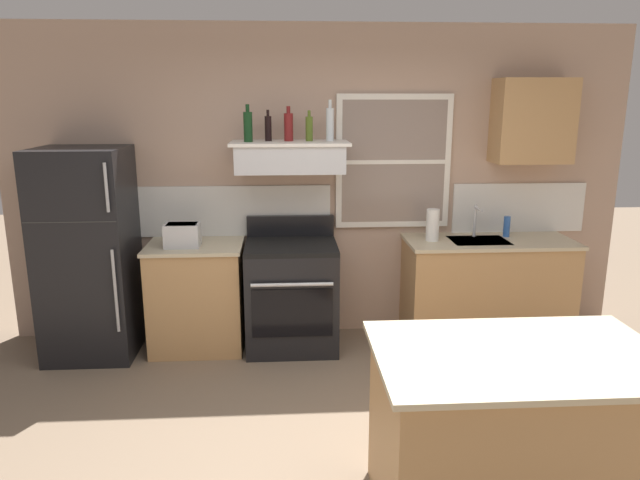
# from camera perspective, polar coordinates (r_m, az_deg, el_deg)

# --- Properties ---
(ground_plane) EXTENTS (16.00, 16.00, 0.00)m
(ground_plane) POSITION_cam_1_polar(r_m,az_deg,el_deg) (3.57, 2.16, -22.27)
(ground_plane) COLOR #7A6651
(back_wall) EXTENTS (5.40, 0.11, 2.70)m
(back_wall) POSITION_cam_1_polar(r_m,az_deg,el_deg) (5.16, 0.19, 5.45)
(back_wall) COLOR tan
(back_wall) RESTS_ON ground_plane
(refrigerator) EXTENTS (0.70, 0.72, 1.71)m
(refrigerator) POSITION_cam_1_polar(r_m,az_deg,el_deg) (5.13, -21.59, -1.25)
(refrigerator) COLOR black
(refrigerator) RESTS_ON ground_plane
(counter_left_of_stove) EXTENTS (0.79, 0.63, 0.91)m
(counter_left_of_stove) POSITION_cam_1_polar(r_m,az_deg,el_deg) (5.10, -11.84, -5.33)
(counter_left_of_stove) COLOR tan
(counter_left_of_stove) RESTS_ON ground_plane
(toaster) EXTENTS (0.30, 0.20, 0.19)m
(toaster) POSITION_cam_1_polar(r_m,az_deg,el_deg) (4.89, -13.23, 0.51)
(toaster) COLOR silver
(toaster) RESTS_ON counter_left_of_stove
(stove_range) EXTENTS (0.76, 0.69, 1.09)m
(stove_range) POSITION_cam_1_polar(r_m,az_deg,el_deg) (5.01, -2.77, -5.30)
(stove_range) COLOR black
(stove_range) RESTS_ON ground_plane
(range_hood_shelf) EXTENTS (0.96, 0.52, 0.24)m
(range_hood_shelf) POSITION_cam_1_polar(r_m,az_deg,el_deg) (4.85, -2.95, 8.12)
(range_hood_shelf) COLOR silver
(bottle_dark_green_wine) EXTENTS (0.07, 0.07, 0.30)m
(bottle_dark_green_wine) POSITION_cam_1_polar(r_m,az_deg,el_deg) (4.81, -7.02, 10.92)
(bottle_dark_green_wine) COLOR #143819
(bottle_dark_green_wine) RESTS_ON range_hood_shelf
(bottle_balsamic_dark) EXTENTS (0.06, 0.06, 0.25)m
(bottle_balsamic_dark) POSITION_cam_1_polar(r_m,az_deg,el_deg) (4.89, -5.06, 10.80)
(bottle_balsamic_dark) COLOR black
(bottle_balsamic_dark) RESTS_ON range_hood_shelf
(bottle_red_label_wine) EXTENTS (0.07, 0.07, 0.28)m
(bottle_red_label_wine) POSITION_cam_1_polar(r_m,az_deg,el_deg) (4.88, -3.07, 10.96)
(bottle_red_label_wine) COLOR maroon
(bottle_red_label_wine) RESTS_ON range_hood_shelf
(bottle_olive_oil_square) EXTENTS (0.06, 0.06, 0.25)m
(bottle_olive_oil_square) POSITION_cam_1_polar(r_m,az_deg,el_deg) (4.86, -1.06, 10.80)
(bottle_olive_oil_square) COLOR #4C601E
(bottle_olive_oil_square) RESTS_ON range_hood_shelf
(bottle_clear_tall) EXTENTS (0.06, 0.06, 0.33)m
(bottle_clear_tall) POSITION_cam_1_polar(r_m,az_deg,el_deg) (4.88, 0.98, 11.24)
(bottle_clear_tall) COLOR silver
(bottle_clear_tall) RESTS_ON range_hood_shelf
(counter_right_with_sink) EXTENTS (1.43, 0.63, 0.91)m
(counter_right_with_sink) POSITION_cam_1_polar(r_m,az_deg,el_deg) (5.34, 15.84, -4.68)
(counter_right_with_sink) COLOR tan
(counter_right_with_sink) RESTS_ON ground_plane
(sink_faucet) EXTENTS (0.03, 0.17, 0.28)m
(sink_faucet) POSITION_cam_1_polar(r_m,az_deg,el_deg) (5.24, 14.91, 2.13)
(sink_faucet) COLOR silver
(sink_faucet) RESTS_ON counter_right_with_sink
(paper_towel_roll) EXTENTS (0.11, 0.11, 0.27)m
(paper_towel_roll) POSITION_cam_1_polar(r_m,az_deg,el_deg) (5.04, 10.89, 1.45)
(paper_towel_roll) COLOR white
(paper_towel_roll) RESTS_ON counter_right_with_sink
(dish_soap_bottle) EXTENTS (0.06, 0.06, 0.18)m
(dish_soap_bottle) POSITION_cam_1_polar(r_m,az_deg,el_deg) (5.35, 17.69, 1.26)
(dish_soap_bottle) COLOR blue
(dish_soap_bottle) RESTS_ON counter_right_with_sink
(kitchen_island) EXTENTS (1.40, 0.90, 0.91)m
(kitchen_island) POSITION_cam_1_polar(r_m,az_deg,el_deg) (3.21, 18.30, -17.73)
(kitchen_island) COLOR tan
(kitchen_island) RESTS_ON ground_plane
(upper_cabinet_right) EXTENTS (0.64, 0.32, 0.70)m
(upper_cabinet_right) POSITION_cam_1_polar(r_m,az_deg,el_deg) (5.35, 19.98, 10.82)
(upper_cabinet_right) COLOR tan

